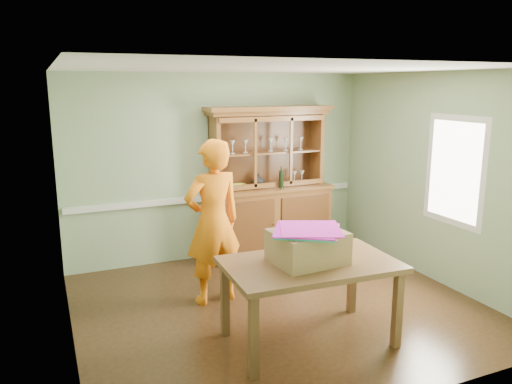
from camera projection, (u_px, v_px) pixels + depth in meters
name	position (u px, v px, depth m)	size (l,w,h in m)	color
floor	(278.00, 306.00, 5.82)	(4.50, 4.50, 0.00)	#432B15
ceiling	(281.00, 68.00, 5.24)	(4.50, 4.50, 0.00)	white
wall_back	(220.00, 167.00, 7.32)	(4.50, 4.50, 0.00)	#89A47B
wall_left	(63.00, 214.00, 4.66)	(4.00, 4.00, 0.00)	#89A47B
wall_right	(437.00, 179.00, 6.40)	(4.00, 4.00, 0.00)	#89A47B
wall_front	(397.00, 246.00, 3.74)	(4.50, 4.50, 0.00)	#89A47B
chair_rail	(221.00, 197.00, 7.40)	(4.41, 0.05, 0.08)	silver
framed_map	(62.00, 187.00, 4.89)	(0.03, 0.60, 0.46)	#332314
window_panel	(454.00, 171.00, 6.10)	(0.03, 0.96, 1.36)	silver
china_hutch	(269.00, 204.00, 7.48)	(1.89, 0.62, 2.22)	brown
dining_table	(310.00, 271.00, 4.89)	(1.72, 1.08, 0.84)	brown
cardboard_box	(308.00, 247.00, 4.84)	(0.67, 0.54, 0.31)	#957A4D
kite_stack	(307.00, 231.00, 4.74)	(0.77, 0.77, 0.04)	#3CCE7F
person	(213.00, 222.00, 5.78)	(0.71, 0.46, 1.94)	orange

